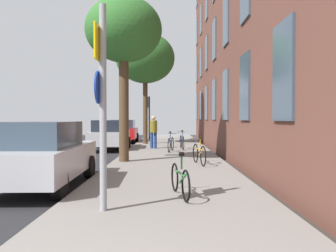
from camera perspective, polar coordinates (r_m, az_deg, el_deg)
ground_plane at (r=17.05m, az=-11.79°, el=-4.58°), size 41.80×41.80×0.00m
road_asphalt at (r=17.60m, az=-18.51°, el=-4.42°), size 7.00×38.00×0.01m
sidewalk at (r=16.69m, az=0.10°, el=-4.47°), size 4.20×38.00×0.12m
sign_post at (r=6.13m, az=-10.69°, el=4.89°), size 0.16×0.60×3.53m
traffic_light at (r=26.92m, az=-3.26°, el=2.64°), size 0.43×0.24×3.31m
tree_near at (r=13.53m, az=-7.18°, el=14.92°), size 2.83×2.83×6.08m
tree_far at (r=22.86m, az=-3.69°, el=10.85°), size 3.76×3.76×7.05m
bicycle_0 at (r=7.23m, az=1.98°, el=-8.60°), size 0.48×1.62×0.91m
bicycle_1 at (r=12.27m, az=5.10°, el=-4.44°), size 0.46×1.71×0.97m
bicycle_2 at (r=16.95m, az=0.47°, el=-2.89°), size 0.45×1.66×0.97m
bicycle_3 at (r=18.39m, az=2.30°, el=-2.55°), size 0.42×1.69×0.99m
pedestrian_0 at (r=18.79m, az=-2.34°, el=-0.61°), size 0.45×0.45×1.75m
car_0 at (r=9.15m, az=-19.82°, el=-4.26°), size 1.96×4.36×1.62m
car_1 at (r=19.27m, az=-9.41°, el=-1.40°), size 1.99×4.20×1.62m
car_2 at (r=25.26m, az=-7.22°, el=-0.79°), size 1.96×4.19×1.62m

